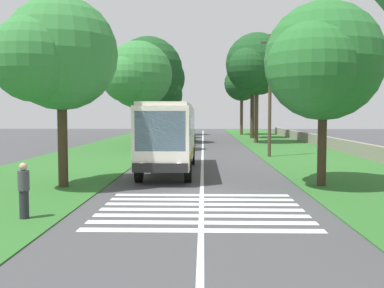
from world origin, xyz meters
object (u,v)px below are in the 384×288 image
roadside_tree_left_1 (137,77)px  roadside_tree_left_4 (148,73)px  roadside_tree_left_0 (162,96)px  roadside_tree_right_1 (255,65)px  utility_pole (270,94)px  roadside_tree_right_3 (252,78)px  coach_bus (170,133)px  roadside_tree_left_2 (58,58)px  trailing_car_1 (188,136)px  pedestrian (24,190)px  roadside_tree_right_2 (241,85)px  roadside_tree_left_3 (160,80)px  trailing_car_0 (182,139)px  roadside_tree_right_4 (319,65)px

roadside_tree_left_1 → roadside_tree_left_4: size_ratio=0.82×
roadside_tree_left_0 → roadside_tree_left_4: roadside_tree_left_4 is taller
roadside_tree_right_1 → utility_pole: size_ratio=1.33×
roadside_tree_right_1 → roadside_tree_right_3: (9.69, -0.64, -0.57)m
coach_bus → roadside_tree_left_2: bearing=142.0°
trailing_car_1 → roadside_tree_right_1: 11.17m
utility_pole → pedestrian: utility_pole is taller
roadside_tree_right_2 → roadside_tree_left_3: bearing=96.5°
coach_bus → trailing_car_0: bearing=0.8°
roadside_tree_right_2 → utility_pole: size_ratio=1.16×
roadside_tree_left_1 → utility_pole: 11.97m
coach_bus → roadside_tree_left_2: (-5.57, 4.35, 3.44)m
roadside_tree_left_0 → roadside_tree_left_3: size_ratio=0.68×
roadside_tree_left_0 → roadside_tree_right_4: (-39.00, -10.35, -0.23)m
roadside_tree_left_0 → pedestrian: roadside_tree_left_0 is taller
roadside_tree_right_4 → coach_bus: bearing=53.9°
roadside_tree_right_4 → trailing_car_1: bearing=11.8°
roadside_tree_left_4 → roadside_tree_left_1: bearing=-178.4°
roadside_tree_left_1 → roadside_tree_right_2: size_ratio=0.90×
roadside_tree_right_2 → trailing_car_1: bearing=155.5°
roadside_tree_left_0 → roadside_tree_left_3: bearing=7.4°
trailing_car_1 → roadside_tree_left_1: (-13.70, 3.87, 5.69)m
trailing_car_0 → roadside_tree_left_3: bearing=11.0°
roadside_tree_left_2 → utility_pole: size_ratio=0.91×
roadside_tree_left_0 → roadside_tree_right_2: roadside_tree_right_2 is taller
roadside_tree_right_1 → utility_pole: 16.32m
trailing_car_0 → roadside_tree_right_1: 11.65m
roadside_tree_left_4 → roadside_tree_right_3: (10.36, -12.18, 0.28)m
trailing_car_1 → roadside_tree_left_3: (15.05, 4.64, 7.58)m
roadside_tree_right_1 → pedestrian: size_ratio=7.03×
roadside_tree_left_1 → roadside_tree_left_4: (9.85, 0.27, 1.20)m
coach_bus → utility_pole: 11.22m
roadside_tree_right_4 → pedestrian: bearing=122.2°
roadside_tree_right_4 → roadside_tree_right_3: bearing=-1.7°
trailing_car_1 → roadside_tree_right_3: bearing=-51.0°
roadside_tree_left_0 → coach_bus: bearing=-174.2°
roadside_tree_left_0 → trailing_car_0: bearing=-166.7°
roadside_tree_left_2 → roadside_tree_right_1: bearing=-21.4°
roadside_tree_left_2 → roadside_tree_left_1: bearing=-1.5°
roadside_tree_left_4 → roadside_tree_right_4: (-28.83, -10.98, -2.25)m
trailing_car_0 → roadside_tree_left_4: (3.40, 3.84, 6.89)m
roadside_tree_left_1 → coach_bus: bearing=-164.7°
roadside_tree_left_4 → roadside_tree_right_3: bearing=-49.6°
pedestrian → roadside_tree_left_2: bearing=7.8°
coach_bus → roadside_tree_right_3: bearing=-13.3°
trailing_car_0 → roadside_tree_left_1: size_ratio=0.46×
utility_pole → roadside_tree_right_4: bearing=-179.4°
roadside_tree_left_1 → pedestrian: roadside_tree_left_1 is taller
roadside_tree_right_1 → roadside_tree_left_3: bearing=33.4°
roadside_tree_left_3 → roadside_tree_left_2: bearing=-179.7°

